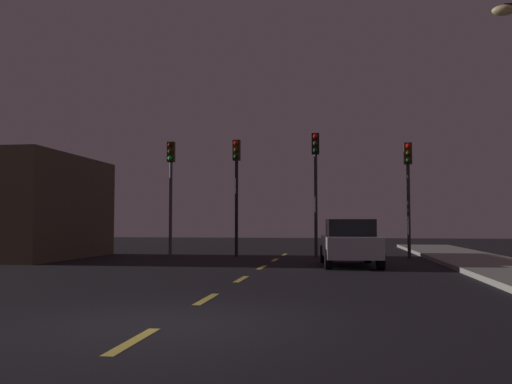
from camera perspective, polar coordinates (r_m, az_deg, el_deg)
The scene contains 13 objects.
ground_plane at distance 15.05m, azimuth -1.11°, elevation -8.75°, with size 80.00×80.00×0.00m, color black.
lane_stripe_nearest at distance 7.18m, azimuth -12.52°, elevation -14.74°, with size 0.16×1.60×0.01m, color #EACC4C.
lane_stripe_second at distance 10.76m, azimuth -5.11°, elevation -10.92°, with size 0.16×1.60×0.01m, color #EACC4C.
lane_stripe_third at distance 14.46m, azimuth -1.52°, elevation -8.95°, with size 0.16×1.60×0.01m, color #EACC4C.
lane_stripe_fourth at distance 18.20m, azimuth 0.59°, elevation -7.78°, with size 0.16×1.60×0.01m, color #EACC4C.
lane_stripe_fifth at distance 21.96m, azimuth 1.97°, elevation -7.00°, with size 0.16×1.60×0.01m, color #EACC4C.
lane_stripe_sixth at distance 25.73m, azimuth 2.94°, elevation -6.44°, with size 0.16×1.60×0.01m, color #EACC4C.
traffic_signal_far_left at distance 24.86m, azimuth -8.78°, elevation 1.64°, with size 0.32×0.38×5.07m.
traffic_signal_center_left at distance 24.14m, azimuth -2.03°, elevation 1.78°, with size 0.32×0.38×5.09m.
traffic_signal_center_right at distance 23.77m, azimuth 6.16°, elevation 2.20°, with size 0.32×0.38×5.30m.
traffic_signal_far_right at distance 23.89m, azimuth 15.41°, elevation 1.51°, with size 0.32×0.38×4.81m.
car_stopped_ahead at distance 19.09m, azimuth 9.62°, elevation -5.15°, with size 2.11×4.29×1.58m.
storefront_left at distance 25.01m, azimuth -22.85°, elevation -1.47°, with size 5.02×7.01×4.21m, color brown.
Camera 1 is at (2.51, -7.77, 1.44)m, focal length 38.82 mm.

